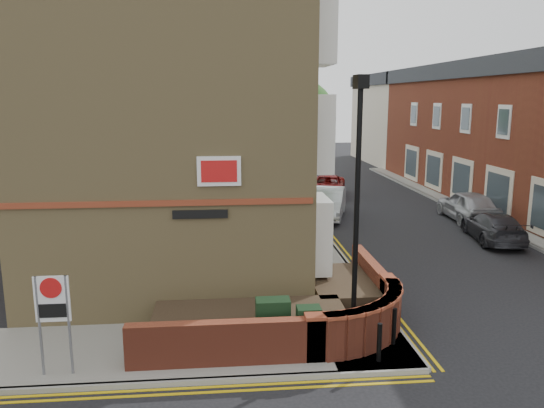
{
  "coord_description": "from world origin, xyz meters",
  "views": [
    {
      "loc": [
        -1.42,
        -10.3,
        5.93
      ],
      "look_at": [
        -0.07,
        4.0,
        3.04
      ],
      "focal_mm": 35.0,
      "sensor_mm": 36.0,
      "label": 1
    }
  ],
  "objects_px": {
    "lamppost": "(357,214)",
    "silver_car_near": "(328,203)",
    "utility_cabinet_large": "(273,323)",
    "zone_sign": "(53,307)"
  },
  "relations": [
    {
      "from": "lamppost",
      "to": "silver_car_near",
      "type": "relative_size",
      "value": 1.41
    },
    {
      "from": "zone_sign",
      "to": "lamppost",
      "type": "bearing_deg",
      "value": 6.07
    },
    {
      "from": "zone_sign",
      "to": "silver_car_near",
      "type": "distance_m",
      "value": 17.37
    },
    {
      "from": "utility_cabinet_large",
      "to": "silver_car_near",
      "type": "height_order",
      "value": "silver_car_near"
    },
    {
      "from": "utility_cabinet_large",
      "to": "zone_sign",
      "type": "distance_m",
      "value": 4.86
    },
    {
      "from": "zone_sign",
      "to": "utility_cabinet_large",
      "type": "bearing_deg",
      "value": 9.69
    },
    {
      "from": "silver_car_near",
      "to": "utility_cabinet_large",
      "type": "bearing_deg",
      "value": -89.55
    },
    {
      "from": "zone_sign",
      "to": "silver_car_near",
      "type": "xyz_separation_m",
      "value": [
        8.83,
        14.93,
        -0.91
      ]
    },
    {
      "from": "lamppost",
      "to": "zone_sign",
      "type": "relative_size",
      "value": 2.86
    },
    {
      "from": "lamppost",
      "to": "silver_car_near",
      "type": "height_order",
      "value": "lamppost"
    }
  ]
}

